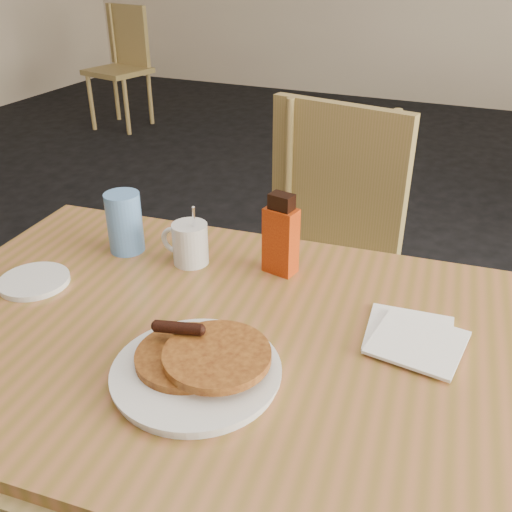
{
  "coord_description": "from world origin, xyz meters",
  "views": [
    {
      "loc": [
        0.41,
        -0.81,
        1.37
      ],
      "look_at": [
        0.05,
        0.03,
        0.87
      ],
      "focal_mm": 40.0,
      "sensor_mm": 36.0,
      "label": 1
    }
  ],
  "objects": [
    {
      "name": "chair_wall_extra",
      "position": [
        -2.52,
        3.23,
        0.56
      ],
      "size": [
        0.51,
        0.51,
        0.94
      ],
      "rotation": [
        0.0,
        0.0,
        -0.22
      ],
      "color": "#997B48",
      "rests_on": "floor"
    },
    {
      "name": "side_saucer",
      "position": [
        -0.41,
        -0.07,
        0.76
      ],
      "size": [
        0.16,
        0.16,
        0.01
      ],
      "primitive_type": "cylinder",
      "rotation": [
        0.0,
        0.0,
        0.13
      ],
      "color": "silver",
      "rests_on": "main_table"
    },
    {
      "name": "blue_tumbler",
      "position": [
        -0.32,
        0.14,
        0.82
      ],
      "size": [
        0.1,
        0.1,
        0.14
      ],
      "primitive_type": "cylinder",
      "rotation": [
        0.0,
        0.0,
        0.23
      ],
      "color": "#5B90D7",
      "rests_on": "main_table"
    },
    {
      "name": "syrup_bottle",
      "position": [
        0.04,
        0.18,
        0.83
      ],
      "size": [
        0.07,
        0.06,
        0.18
      ],
      "rotation": [
        0.0,
        0.0,
        -0.19
      ],
      "color": "maroon",
      "rests_on": "main_table"
    },
    {
      "name": "chair_main_far",
      "position": [
        -0.0,
        0.67,
        0.58
      ],
      "size": [
        0.51,
        0.52,
        0.97
      ],
      "rotation": [
        0.0,
        0.0,
        -0.19
      ],
      "color": "#997B48",
      "rests_on": "floor"
    },
    {
      "name": "coffee_mug",
      "position": [
        -0.16,
        0.14,
        0.8
      ],
      "size": [
        0.11,
        0.08,
        0.15
      ],
      "rotation": [
        0.0,
        0.0,
        0.06
      ],
      "color": "silver",
      "rests_on": "main_table"
    },
    {
      "name": "pancake_plate",
      "position": [
        0.04,
        -0.18,
        0.77
      ],
      "size": [
        0.28,
        0.28,
        0.07
      ],
      "rotation": [
        0.0,
        0.0,
        -0.17
      ],
      "color": "silver",
      "rests_on": "main_table"
    },
    {
      "name": "napkin_stack",
      "position": [
        0.35,
        0.05,
        0.76
      ],
      "size": [
        0.18,
        0.19,
        0.01
      ],
      "rotation": [
        0.0,
        0.0,
        0.08
      ],
      "color": "white",
      "rests_on": "main_table"
    },
    {
      "name": "main_table",
      "position": [
        0.01,
        -0.06,
        0.71
      ],
      "size": [
        1.31,
        0.94,
        0.75
      ],
      "rotation": [
        0.0,
        0.0,
        0.08
      ],
      "color": "#A06339",
      "rests_on": "floor"
    }
  ]
}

